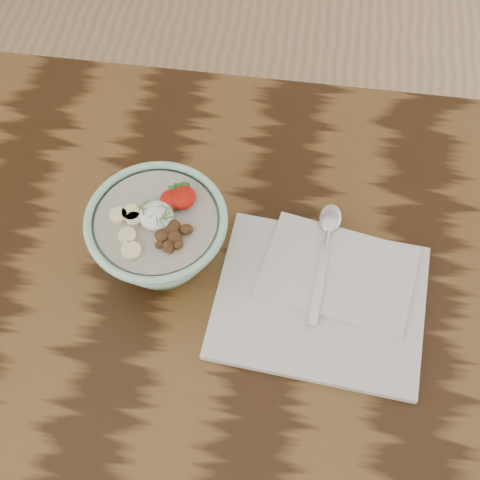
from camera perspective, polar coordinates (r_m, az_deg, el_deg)
The scene contains 4 objects.
table at distance 102.20cm, azimuth 2.29°, elevation -8.80°, with size 160.00×90.00×75.00cm.
breakfast_bowl at distance 92.85cm, azimuth -6.91°, elevation 0.41°, with size 19.28×19.28×12.53cm.
napkin at distance 94.95cm, azimuth 7.17°, elevation -4.70°, with size 30.65×26.25×1.78cm.
spoon at distance 98.12cm, azimuth 7.49°, elevation 0.50°, with size 3.74×20.00×1.04cm.
Camera 1 is at (1.09, -38.01, 160.57)cm, focal length 50.00 mm.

